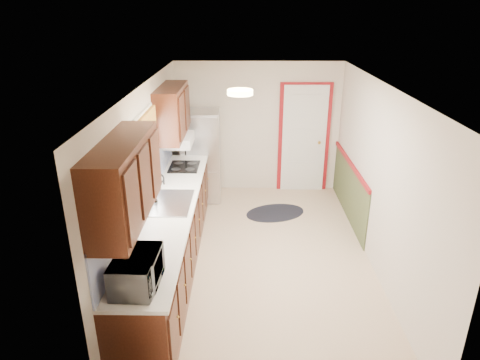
{
  "coord_description": "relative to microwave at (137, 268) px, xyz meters",
  "views": [
    {
      "loc": [
        -0.24,
        -5.15,
        3.28
      ],
      "look_at": [
        -0.3,
        0.08,
        1.15
      ],
      "focal_mm": 32.0,
      "sensor_mm": 36.0,
      "label": 1
    }
  ],
  "objects": [
    {
      "name": "microwave",
      "position": [
        0.0,
        0.0,
        0.0
      ],
      "size": [
        0.33,
        0.57,
        0.38
      ],
      "primitive_type": "imported",
      "rotation": [
        0.0,
        0.0,
        1.54
      ],
      "color": "white",
      "rests_on": "kitchen_run"
    },
    {
      "name": "rug",
      "position": [
        1.48,
        3.36,
        -1.12
      ],
      "size": [
        1.18,
        0.96,
        0.01
      ],
      "primitive_type": "ellipsoid",
      "rotation": [
        0.0,
        0.0,
        0.34
      ],
      "color": "black",
      "rests_on": "ground"
    },
    {
      "name": "kitchen_run",
      "position": [
        -0.04,
        1.66,
        -0.32
      ],
      "size": [
        0.63,
        4.0,
        2.2
      ],
      "color": "#3A180D",
      "rests_on": "ground"
    },
    {
      "name": "cooktop",
      "position": [
        0.01,
        3.06,
        -0.18
      ],
      "size": [
        0.45,
        0.54,
        0.02
      ],
      "primitive_type": "cube",
      "color": "black",
      "rests_on": "kitchen_run"
    },
    {
      "name": "back_wall_trim",
      "position": [
        2.19,
        4.16,
        -0.24
      ],
      "size": [
        1.12,
        2.3,
        2.08
      ],
      "color": "maroon",
      "rests_on": "ground"
    },
    {
      "name": "ceiling_fixture",
      "position": [
        0.9,
        1.75,
        1.23
      ],
      "size": [
        0.3,
        0.3,
        0.06
      ],
      "primitive_type": "cylinder",
      "color": "#FFD88C",
      "rests_on": "room_shell"
    },
    {
      "name": "refrigerator",
      "position": [
        0.18,
        4.0,
        -0.32
      ],
      "size": [
        0.69,
        0.69,
        1.62
      ],
      "rotation": [
        0.0,
        0.0,
        0.03
      ],
      "color": "#B7B7BC",
      "rests_on": "ground"
    },
    {
      "name": "room_shell",
      "position": [
        1.2,
        1.95,
        0.07
      ],
      "size": [
        3.2,
        5.2,
        2.52
      ],
      "color": "beige",
      "rests_on": "ground"
    }
  ]
}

